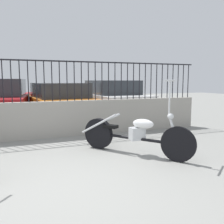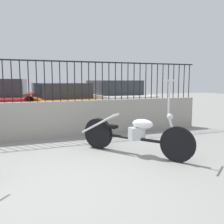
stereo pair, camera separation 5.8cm
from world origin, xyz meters
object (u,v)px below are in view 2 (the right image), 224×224
(motorcycle_black, at_px, (129,134))
(car_orange, at_px, (60,102))
(car_white, at_px, (112,98))
(car_red, at_px, (2,101))

(motorcycle_black, relative_size, car_orange, 0.44)
(car_orange, bearing_deg, motorcycle_black, -177.84)
(motorcycle_black, height_order, car_white, motorcycle_black)
(car_red, relative_size, car_white, 1.03)
(car_orange, bearing_deg, car_white, -84.72)
(motorcycle_black, distance_m, car_white, 5.19)
(car_red, height_order, car_orange, car_red)
(car_red, height_order, car_white, car_red)
(car_red, xyz_separation_m, car_orange, (1.88, -0.27, -0.05))
(car_orange, relative_size, car_white, 1.05)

